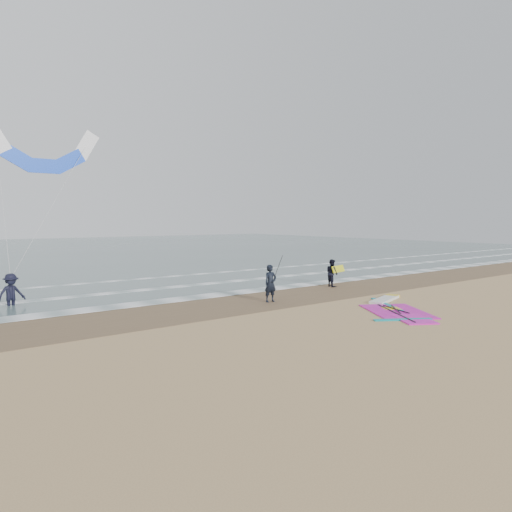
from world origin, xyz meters
TOP-DOWN VIEW (x-y plane):
  - ground at (0.00, 0.00)m, footprint 120.00×120.00m
  - sea_water at (0.00, 48.00)m, footprint 120.00×80.00m
  - wet_sand_band at (0.00, 6.00)m, footprint 120.00×5.00m
  - foam_waterline at (0.00, 10.44)m, footprint 120.00×9.15m
  - windsurf_rig at (2.50, 0.68)m, footprint 5.32×5.04m
  - person_standing at (-0.77, 5.13)m, footprint 0.66×0.46m
  - person_walking at (5.10, 6.83)m, footprint 0.76×0.88m
  - person_wading at (-10.57, 11.19)m, footprint 1.29×0.93m
  - held_pole at (-0.47, 5.13)m, footprint 0.17×0.86m
  - carried_kiteboard at (5.50, 6.73)m, footprint 1.30×0.51m
  - surf_kite at (-8.23, 14.87)m, footprint 5.82×3.75m

SIDE VIEW (x-z plane):
  - ground at x=0.00m, z-range 0.00..0.00m
  - wet_sand_band at x=0.00m, z-range 0.00..0.01m
  - sea_water at x=0.00m, z-range 0.00..0.02m
  - foam_waterline at x=0.00m, z-range 0.02..0.04m
  - windsurf_rig at x=2.50m, z-range -0.03..0.10m
  - person_walking at x=5.10m, z-range 0.00..1.57m
  - person_standing at x=-0.77m, z-range 0.00..1.74m
  - person_wading at x=-10.57m, z-range 0.00..1.81m
  - carried_kiteboard at x=5.50m, z-range 0.80..1.19m
  - held_pole at x=-0.47m, z-range 0.37..2.19m
  - surf_kite at x=-8.23m, z-range 3.48..11.03m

